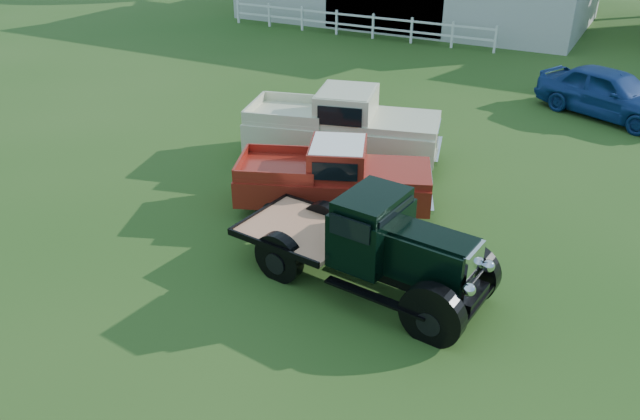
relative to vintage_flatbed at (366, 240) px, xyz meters
The scene contains 6 objects.
ground 1.90m from the vintage_flatbed, 156.24° to the right, with size 120.00×120.00×0.00m, color #1F4813.
fence_rail 21.55m from the vintage_flatbed, 116.12° to the left, with size 14.20×0.16×1.20m, color white, non-canonical shape.
vintage_flatbed is the anchor object (origin of this frame).
red_pickup 3.19m from the vintage_flatbed, 128.39° to the left, with size 4.64×1.78×1.69m, color maroon, non-canonical shape.
white_pickup 6.08m from the vintage_flatbed, 120.79° to the left, with size 5.39×2.09×1.98m, color beige, non-canonical shape.
misc_car_blue 12.93m from the vintage_flatbed, 76.81° to the left, with size 1.89×4.70×1.60m, color navy.
Camera 1 is at (5.49, -8.60, 6.98)m, focal length 35.00 mm.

